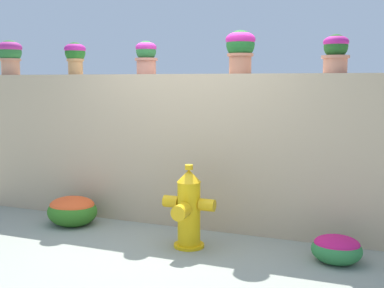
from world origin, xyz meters
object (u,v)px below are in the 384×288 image
object	(u,v)px
potted_plant_3	(240,47)
potted_plant_4	(336,51)
potted_plant_1	(75,55)
flower_bush_left	(72,210)
potted_plant_2	(146,55)
flower_bush_right	(337,248)
fire_hydrant	(188,210)
potted_plant_0	(10,54)

from	to	relation	value
potted_plant_3	potted_plant_4	bearing A→B (deg)	1.24
potted_plant_1	flower_bush_left	world-z (taller)	potted_plant_1
potted_plant_2	flower_bush_right	bearing A→B (deg)	-15.36
potted_plant_2	potted_plant_4	xyz separation A→B (m)	(2.18, 0.02, 0.00)
potted_plant_2	potted_plant_4	bearing A→B (deg)	0.40
potted_plant_3	fire_hydrant	xyz separation A→B (m)	(-0.32, -0.75, -1.68)
potted_plant_2	potted_plant_4	world-z (taller)	potted_plant_4
fire_hydrant	flower_bush_right	size ratio (longest dim) A/B	1.82
potted_plant_2	potted_plant_1	bearing A→B (deg)	177.93
potted_plant_0	potted_plant_4	xyz separation A→B (m)	(4.26, -0.02, -0.06)
potted_plant_0	potted_plant_4	size ratio (longest dim) A/B	1.17
potted_plant_4	fire_hydrant	distance (m)	2.24
potted_plant_1	potted_plant_4	world-z (taller)	potted_plant_1
potted_plant_0	flower_bush_left	bearing A→B (deg)	-23.06
potted_plant_0	potted_plant_2	distance (m)	2.08
potted_plant_2	potted_plant_3	size ratio (longest dim) A/B	0.83
potted_plant_0	potted_plant_1	bearing A→B (deg)	0.01
fire_hydrant	flower_bush_right	bearing A→B (deg)	4.67
potted_plant_2	potted_plant_3	distance (m)	1.17
potted_plant_1	potted_plant_0	bearing A→B (deg)	-179.99
potted_plant_4	fire_hydrant	size ratio (longest dim) A/B	0.46
potted_plant_2	fire_hydrant	xyz separation A→B (m)	(0.85, -0.76, -1.62)
fire_hydrant	potted_plant_0	bearing A→B (deg)	164.82
fire_hydrant	potted_plant_4	bearing A→B (deg)	30.06
potted_plant_2	flower_bush_left	bearing A→B (deg)	-144.57
potted_plant_0	potted_plant_3	xyz separation A→B (m)	(3.25, -0.04, 0.00)
potted_plant_4	potted_plant_0	bearing A→B (deg)	179.70
fire_hydrant	flower_bush_right	xyz separation A→B (m)	(1.47, 0.12, -0.26)
potted_plant_3	potted_plant_1	bearing A→B (deg)	178.85
fire_hydrant	flower_bush_left	distance (m)	1.62
potted_plant_2	flower_bush_right	size ratio (longest dim) A/B	0.83
potted_plant_2	fire_hydrant	bearing A→B (deg)	-41.79
potted_plant_1	potted_plant_2	world-z (taller)	potted_plant_1
potted_plant_1	potted_plant_4	size ratio (longest dim) A/B	1.02
potted_plant_0	potted_plant_2	bearing A→B (deg)	-1.02
flower_bush_left	potted_plant_4	bearing A→B (deg)	10.56
potted_plant_4	flower_bush_right	size ratio (longest dim) A/B	0.84
fire_hydrant	flower_bush_left	size ratio (longest dim) A/B	1.43
potted_plant_1	potted_plant_3	xyz separation A→B (m)	(2.20, -0.04, 0.03)
flower_bush_left	potted_plant_0	bearing A→B (deg)	156.94
fire_hydrant	potted_plant_1	bearing A→B (deg)	157.09
potted_plant_0	flower_bush_left	world-z (taller)	potted_plant_0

